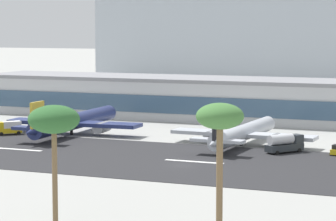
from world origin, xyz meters
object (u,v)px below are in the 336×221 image
object	(u,v)px
service_baggage_tug_2	(336,150)
palm_tree_1	(54,121)
terminal_building	(221,99)
airliner_black_tail_gate_2	(242,134)
service_box_truck_0	(9,127)
service_fuel_truck_1	(285,143)
airliner_gold_tail_gate_1	(72,122)
palm_tree_0	(220,122)
distant_hotel_block	(261,39)

from	to	relation	value
service_baggage_tug_2	palm_tree_1	world-z (taller)	palm_tree_1
terminal_building	airliner_black_tail_gate_2	bearing A→B (deg)	-66.04
service_box_truck_0	service_fuel_truck_1	distance (m)	68.53
service_fuel_truck_1	terminal_building	bearing A→B (deg)	67.12
airliner_gold_tail_gate_1	airliner_black_tail_gate_2	distance (m)	43.26
service_box_truck_0	airliner_black_tail_gate_2	bearing A→B (deg)	136.58
palm_tree_0	palm_tree_1	world-z (taller)	palm_tree_0
terminal_building	service_box_truck_0	bearing A→B (deg)	-127.23
service_baggage_tug_2	terminal_building	bearing A→B (deg)	-133.83
distant_hotel_block	service_baggage_tug_2	world-z (taller)	distant_hotel_block
distant_hotel_block	airliner_gold_tail_gate_1	distance (m)	171.18
airliner_black_tail_gate_2	service_box_truck_0	size ratio (longest dim) A/B	6.67
airliner_gold_tail_gate_1	service_fuel_truck_1	distance (m)	54.97
airliner_gold_tail_gate_1	palm_tree_1	xyz separation A→B (m)	(41.20, -77.87, 10.78)
terminal_building	service_baggage_tug_2	world-z (taller)	terminal_building
airliner_gold_tail_gate_1	service_box_truck_0	size ratio (longest dim) A/B	7.52
service_box_truck_0	service_baggage_tug_2	size ratio (longest dim) A/B	1.80
palm_tree_1	distant_hotel_block	bearing A→B (deg)	99.55
service_baggage_tug_2	palm_tree_1	distance (m)	76.11
distant_hotel_block	service_baggage_tug_2	size ratio (longest dim) A/B	43.60
service_box_truck_0	distant_hotel_block	bearing A→B (deg)	-142.30
service_baggage_tug_2	service_fuel_truck_1	bearing A→B (deg)	-77.78
palm_tree_1	airliner_gold_tail_gate_1	bearing A→B (deg)	117.88
distant_hotel_block	airliner_gold_tail_gate_1	world-z (taller)	distant_hotel_block
palm_tree_0	distant_hotel_block	bearing A→B (deg)	104.57
terminal_building	service_fuel_truck_1	xyz separation A→B (m)	(31.08, -51.00, -3.83)
airliner_black_tail_gate_2	palm_tree_0	size ratio (longest dim) A/B	2.35
distant_hotel_block	airliner_black_tail_gate_2	xyz separation A→B (m)	(43.79, -171.75, -17.84)
service_box_truck_0	palm_tree_1	bearing A→B (deg)	79.65
airliner_gold_tail_gate_1	palm_tree_0	bearing A→B (deg)	-143.20
terminal_building	palm_tree_1	size ratio (longest dim) A/B	9.04
terminal_building	service_fuel_truck_1	distance (m)	59.85
airliner_black_tail_gate_2	service_box_truck_0	bearing A→B (deg)	96.61
service_fuel_truck_1	palm_tree_1	size ratio (longest dim) A/B	0.53
airliner_gold_tail_gate_1	palm_tree_0	world-z (taller)	palm_tree_0
service_baggage_tug_2	palm_tree_0	bearing A→B (deg)	5.95
service_fuel_truck_1	palm_tree_1	world-z (taller)	palm_tree_1
palm_tree_0	airliner_gold_tail_gate_1	bearing A→B (deg)	129.10
service_box_truck_0	palm_tree_1	xyz separation A→B (m)	(55.30, -71.90, 12.02)
terminal_building	service_fuel_truck_1	world-z (taller)	terminal_building
service_box_truck_0	palm_tree_0	xyz separation A→B (m)	(78.31, -73.05, 13.15)
airliner_gold_tail_gate_1	service_fuel_truck_1	xyz separation A→B (m)	(54.42, -7.71, -1.00)
terminal_building	distant_hotel_block	xyz separation A→B (m)	(-23.90, 127.00, 14.67)
service_box_truck_0	service_fuel_truck_1	size ratio (longest dim) A/B	0.72
service_fuel_truck_1	service_baggage_tug_2	distance (m)	10.52
terminal_building	distant_hotel_block	distance (m)	130.06
airliner_black_tail_gate_2	service_baggage_tug_2	distance (m)	22.29
airliner_gold_tail_gate_1	service_baggage_tug_2	distance (m)	65.21
service_box_truck_0	palm_tree_0	size ratio (longest dim) A/B	0.35
airliner_black_tail_gate_2	service_baggage_tug_2	bearing A→B (deg)	-101.39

